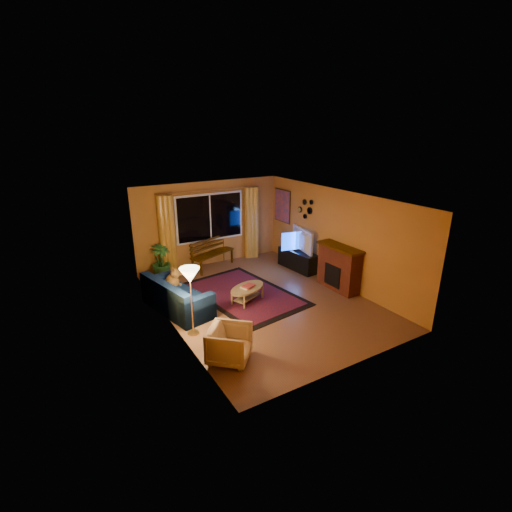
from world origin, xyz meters
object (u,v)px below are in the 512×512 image
bench (213,261)px  tv_console (298,260)px  floor_lamp (192,302)px  armchair (229,342)px  coffee_table (247,294)px  sofa (177,295)px

bench → tv_console: tv_console is taller
bench → floor_lamp: floor_lamp is taller
tv_console → armchair: bearing=-146.3°
floor_lamp → tv_console: size_ratio=1.07×
coffee_table → tv_console: tv_console is taller
bench → tv_console: 2.52m
coffee_table → tv_console: (2.34, 1.12, 0.09)m
floor_lamp → coffee_table: 1.87m
armchair → tv_console: armchair is taller
bench → armchair: (-1.65, -4.37, 0.14)m
armchair → tv_console: size_ratio=0.54×
armchair → coffee_table: armchair is taller
floor_lamp → bench: bearing=59.4°
floor_lamp → coffee_table: size_ratio=1.38×
coffee_table → tv_console: 2.60m
bench → sofa: (-1.81, -2.04, 0.16)m
bench → coffee_table: bench is taller
coffee_table → bench: bearing=84.7°
bench → floor_lamp: size_ratio=1.03×
sofa → bench: bearing=35.6°
sofa → coffee_table: bearing=-28.7°
sofa → tv_console: bearing=-3.1°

